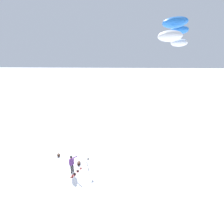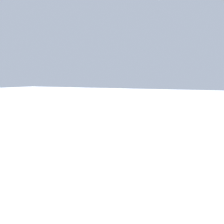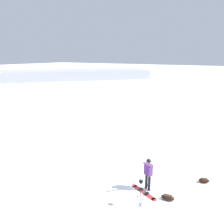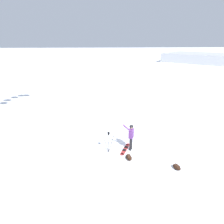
{
  "view_description": "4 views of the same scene",
  "coord_description": "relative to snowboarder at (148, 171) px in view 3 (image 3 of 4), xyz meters",
  "views": [
    {
      "loc": [
        -4.95,
        12.05,
        10.2
      ],
      "look_at": [
        -4.29,
        1.11,
        6.43
      ],
      "focal_mm": 25.79,
      "sensor_mm": 36.0,
      "label": 1
    },
    {
      "loc": [
        3.21,
        4.71,
        7.17
      ],
      "look_at": [
        -4.02,
        0.97,
        6.03
      ],
      "focal_mm": 39.32,
      "sensor_mm": 36.0,
      "label": 2
    },
    {
      "loc": [
        -10.48,
        -3.91,
        6.98
      ],
      "look_at": [
        -3.17,
        0.54,
        4.77
      ],
      "focal_mm": 35.72,
      "sensor_mm": 36.0,
      "label": 3
    },
    {
      "loc": [
        -2.69,
        -13.11,
        7.12
      ],
      "look_at": [
        -1.78,
        -0.18,
        2.72
      ],
      "focal_mm": 35.43,
      "sensor_mm": 36.0,
      "label": 4
    }
  ],
  "objects": [
    {
      "name": "camera_tripod",
      "position": [
        -1.49,
        -0.25,
        -0.1
      ],
      "size": [
        0.69,
        0.68,
        1.41
      ],
      "color": "#262628",
      "rests_on": "ground_plane"
    },
    {
      "name": "gear_bag_large",
      "position": [
        -0.29,
        -1.2,
        -0.98
      ],
      "size": [
        0.4,
        0.68,
        0.24
      ],
      "color": "black",
      "rests_on": "ground_plane"
    },
    {
      "name": "distant_ridge",
      "position": [
        39.16,
        42.02,
        0.17
      ],
      "size": [
        44.42,
        42.43,
        2.55
      ],
      "color": "#AFB3B8",
      "rests_on": "ground_plane"
    },
    {
      "name": "ground_plane",
      "position": [
        0.53,
        0.07,
        -1.1
      ],
      "size": [
        300.0,
        300.0,
        0.0
      ],
      "primitive_type": "plane",
      "color": "white"
    },
    {
      "name": "snowboarder",
      "position": [
        0.0,
        0.0,
        0.0
      ],
      "size": [
        0.78,
        0.47,
        1.81
      ],
      "color": "black",
      "rests_on": "ground_plane"
    },
    {
      "name": "snowboard",
      "position": [
        -0.36,
        0.05,
        -1.08
      ],
      "size": [
        0.85,
        1.64,
        0.1
      ],
      "color": "#B23333",
      "rests_on": "ground_plane"
    },
    {
      "name": "gear_bag_small",
      "position": [
        2.26,
        -2.47,
        -0.97
      ],
      "size": [
        0.49,
        0.65,
        0.25
      ],
      "color": "black",
      "rests_on": "ground_plane"
    }
  ]
}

